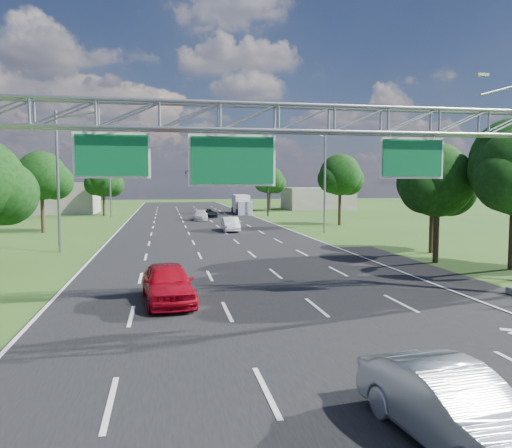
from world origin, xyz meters
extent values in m
plane|color=#2C5218|center=(0.00, 30.00, 0.00)|extent=(220.00, 220.00, 0.00)
cube|color=black|center=(0.00, 30.00, 0.00)|extent=(18.00, 180.00, 0.02)
cube|color=black|center=(10.20, 14.00, 0.00)|extent=(3.00, 30.00, 0.02)
cylinder|color=gray|center=(10.30, 12.00, 9.00)|extent=(2.54, 0.12, 0.79)
cube|color=beige|center=(9.10, 12.00, 9.50)|extent=(0.50, 0.22, 0.12)
cube|color=white|center=(-6.00, 11.98, 6.00)|extent=(2.80, 0.05, 1.70)
cube|color=#0B5B30|center=(-6.00, 11.92, 6.00)|extent=(2.62, 0.05, 1.52)
cube|color=white|center=(-1.50, 11.98, 5.85)|extent=(3.40, 0.05, 2.00)
cube|color=#0B5B30|center=(-1.50, 11.92, 5.85)|extent=(3.22, 0.05, 1.82)
cube|color=white|center=(6.00, 11.98, 6.00)|extent=(2.80, 0.05, 1.70)
cube|color=#0B5B30|center=(6.00, 11.92, 6.00)|extent=(2.62, 0.05, 1.52)
cylinder|color=black|center=(11.00, 65.00, 3.50)|extent=(0.24, 0.24, 7.00)
cylinder|color=black|center=(5.00, 65.00, 6.60)|extent=(12.00, 0.18, 0.18)
imported|color=black|center=(-1.00, 65.00, 6.05)|extent=(0.18, 0.22, 1.10)
imported|color=black|center=(4.00, 65.00, 6.05)|extent=(0.18, 0.22, 1.10)
imported|color=black|center=(9.00, 65.00, 6.05)|extent=(0.18, 0.22, 1.10)
cylinder|color=gray|center=(-11.50, 30.00, 5.00)|extent=(0.20, 0.20, 10.00)
cylinder|color=gray|center=(-10.20, 30.00, 9.70)|extent=(2.78, 0.12, 0.60)
cube|color=beige|center=(-8.90, 30.00, 10.10)|extent=(0.55, 0.22, 0.12)
cylinder|color=gray|center=(-11.50, 65.00, 5.00)|extent=(0.20, 0.20, 10.00)
cylinder|color=gray|center=(-10.20, 65.00, 9.70)|extent=(2.78, 0.12, 0.60)
cube|color=beige|center=(-8.90, 65.00, 10.10)|extent=(0.55, 0.22, 0.12)
cylinder|color=gray|center=(11.50, 40.00, 5.00)|extent=(0.20, 0.20, 10.00)
cylinder|color=gray|center=(10.20, 40.00, 9.70)|extent=(2.78, 0.12, 0.60)
cube|color=beige|center=(8.90, 40.00, 10.10)|extent=(0.55, 0.22, 0.12)
sphere|color=black|center=(12.51, 14.70, 5.06)|extent=(3.08, 3.08, 3.08)
cylinder|color=#2D2116|center=(15.50, 18.00, 2.09)|extent=(0.36, 0.36, 4.18)
sphere|color=black|center=(14.38, 17.70, 5.68)|extent=(3.50, 3.50, 3.50)
cylinder|color=#2D2116|center=(12.50, 21.00, 1.65)|extent=(0.36, 0.36, 3.30)
sphere|color=black|center=(12.50, 21.00, 5.06)|extent=(4.40, 4.40, 4.40)
sphere|color=black|center=(13.60, 21.40, 4.51)|extent=(3.30, 3.30, 3.30)
sphere|color=black|center=(11.51, 20.70, 4.62)|extent=(3.08, 3.08, 3.08)
cylinder|color=#2D2116|center=(14.50, 25.00, 1.76)|extent=(0.36, 0.36, 3.52)
sphere|color=black|center=(14.50, 25.00, 5.44)|extent=(4.80, 4.80, 4.80)
sphere|color=black|center=(15.70, 25.40, 4.84)|extent=(3.60, 3.60, 3.60)
sphere|color=black|center=(13.42, 24.70, 4.96)|extent=(3.36, 3.36, 3.36)
sphere|color=black|center=(-12.80, 22.40, 4.40)|extent=(3.60, 3.60, 3.60)
cylinder|color=#2D2116|center=(-16.00, 45.00, 1.87)|extent=(0.36, 0.36, 3.74)
sphere|color=black|center=(-16.00, 45.00, 5.66)|extent=(4.80, 4.80, 4.80)
sphere|color=black|center=(-14.80, 45.40, 5.06)|extent=(3.60, 3.60, 3.60)
sphere|color=black|center=(-17.08, 44.70, 5.18)|extent=(3.36, 3.36, 3.36)
cylinder|color=#2D2116|center=(-13.00, 70.00, 1.65)|extent=(0.36, 0.36, 3.30)
sphere|color=black|center=(-13.00, 70.00, 5.22)|extent=(4.80, 4.80, 4.80)
sphere|color=black|center=(-11.80, 70.40, 4.62)|extent=(3.60, 3.60, 3.60)
sphere|color=black|center=(-14.08, 69.70, 4.74)|extent=(3.36, 3.36, 3.36)
cylinder|color=#2D2116|center=(16.00, 48.00, 1.98)|extent=(0.36, 0.36, 3.96)
sphere|color=black|center=(16.00, 48.00, 5.88)|extent=(4.80, 4.80, 4.80)
sphere|color=black|center=(17.20, 48.40, 5.28)|extent=(3.60, 3.60, 3.60)
sphere|color=black|center=(14.92, 47.70, 5.40)|extent=(3.36, 3.36, 3.36)
cylinder|color=#2D2116|center=(14.00, 78.00, 1.76)|extent=(0.36, 0.36, 3.52)
sphere|color=black|center=(14.00, 78.00, 5.44)|extent=(4.80, 4.80, 4.80)
sphere|color=black|center=(15.20, 78.40, 4.84)|extent=(3.60, 3.60, 3.60)
sphere|color=black|center=(12.92, 77.70, 4.96)|extent=(3.36, 3.36, 3.36)
cube|color=gray|center=(-22.00, 78.00, 2.50)|extent=(14.00, 10.00, 5.00)
cube|color=gray|center=(24.00, 82.00, 2.00)|extent=(12.00, 9.00, 4.00)
imported|color=#B9081A|center=(-4.02, 13.44, 0.83)|extent=(2.41, 5.04, 1.66)
imported|color=#B8BFC5|center=(1.20, 1.00, 0.75)|extent=(2.18, 4.72, 1.50)
imported|color=silver|center=(0.58, 58.58, 0.67)|extent=(2.18, 4.71, 1.33)
imported|color=black|center=(2.04, 63.88, 0.61)|extent=(2.61, 4.62, 1.22)
imported|color=silver|center=(2.50, 43.01, 0.73)|extent=(1.60, 4.44, 1.46)
cube|color=silver|center=(8.00, 72.04, 1.57)|extent=(2.46, 5.78, 2.86)
cube|color=silver|center=(8.00, 68.04, 1.05)|extent=(2.25, 2.16, 2.09)
cylinder|color=black|center=(6.95, 68.23, 0.48)|extent=(0.33, 0.95, 0.95)
cylinder|color=black|center=(9.05, 68.23, 0.48)|extent=(0.33, 0.95, 0.95)
cylinder|color=black|center=(6.95, 73.95, 0.48)|extent=(0.33, 0.95, 0.95)
cylinder|color=black|center=(9.05, 73.95, 0.48)|extent=(0.33, 0.95, 0.95)
camera|label=1|loc=(-4.13, -7.29, 5.00)|focal=35.00mm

